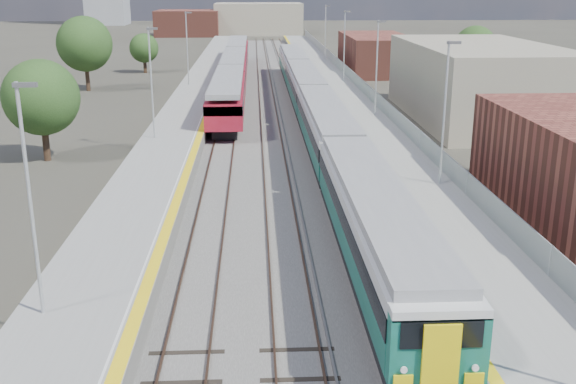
{
  "coord_description": "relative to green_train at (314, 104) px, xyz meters",
  "views": [
    {
      "loc": [
        -3.23,
        -12.11,
        11.25
      ],
      "look_at": [
        -1.78,
        17.06,
        2.2
      ],
      "focal_mm": 42.0,
      "sensor_mm": 36.0,
      "label": 1
    }
  ],
  "objects": [
    {
      "name": "platform_left",
      "position": [
        -10.55,
        11.4,
        -1.59
      ],
      "size": [
        4.3,
        155.0,
        8.52
      ],
      "color": "slate",
      "rests_on": "ground"
    },
    {
      "name": "green_train",
      "position": [
        0.0,
        0.0,
        0.0
      ],
      "size": [
        2.72,
        75.91,
        3.0
      ],
      "color": "black",
      "rests_on": "ground"
    },
    {
      "name": "tree_c",
      "position": [
        -19.09,
        37.18,
        1.1
      ],
      "size": [
        3.78,
        3.78,
        5.12
      ],
      "color": "#382619",
      "rests_on": "ground"
    },
    {
      "name": "tree_b",
      "position": [
        -22.96,
        21.77,
        2.94
      ],
      "size": [
        5.92,
        5.92,
        8.02
      ],
      "color": "#382619",
      "rests_on": "ground"
    },
    {
      "name": "tracks",
      "position": [
        -3.15,
        13.09,
        -2.01
      ],
      "size": [
        8.96,
        160.0,
        0.17
      ],
      "color": "#4C3323",
      "rests_on": "ground"
    },
    {
      "name": "tree_a",
      "position": [
        -18.56,
        -9.03,
        2.09
      ],
      "size": [
        4.93,
        4.93,
        6.68
      ],
      "color": "#382619",
      "rests_on": "ground"
    },
    {
      "name": "platform_right",
      "position": [
        3.78,
        11.4,
        -1.58
      ],
      "size": [
        4.7,
        155.0,
        8.52
      ],
      "color": "slate",
      "rests_on": "ground"
    },
    {
      "name": "red_train",
      "position": [
        -7.0,
        23.35,
        0.01
      ],
      "size": [
        2.84,
        57.64,
        3.59
      ],
      "color": "black",
      "rests_on": "ground"
    },
    {
      "name": "ballast_bed",
      "position": [
        -3.75,
        11.41,
        -2.08
      ],
      "size": [
        10.5,
        155.0,
        0.06
      ],
      "primitive_type": "cube",
      "color": "#565451",
      "rests_on": "ground"
    },
    {
      "name": "tree_d",
      "position": [
        20.89,
        25.08,
        2.1
      ],
      "size": [
        4.94,
        4.94,
        6.69
      ],
      "color": "#382619",
      "rests_on": "ground"
    },
    {
      "name": "ground",
      "position": [
        -1.5,
        8.91,
        -2.11
      ],
      "size": [
        320.0,
        320.0,
        0.0
      ],
      "primitive_type": "plane",
      "color": "#47443A",
      "rests_on": "ground"
    }
  ]
}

